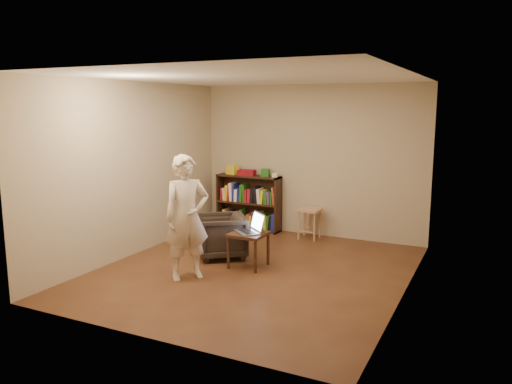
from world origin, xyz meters
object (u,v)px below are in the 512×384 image
at_px(stool, 310,214).
at_px(side_table, 248,238).
at_px(person, 187,218).
at_px(laptop, 251,228).
at_px(armchair, 221,236).
at_px(bookshelf, 249,206).

relative_size(stool, side_table, 1.06).
bearing_deg(side_table, person, -123.14).
height_order(stool, laptop, laptop).
bearing_deg(armchair, person, -33.61).
bearing_deg(stool, laptop, -97.10).
height_order(armchair, side_table, armchair).
bearing_deg(side_table, stool, 82.31).
distance_m(laptop, person, 1.00).
xyz_separation_m(side_table, person, (-0.50, -0.77, 0.41)).
xyz_separation_m(armchair, side_table, (0.57, -0.24, 0.09)).
relative_size(side_table, laptop, 0.99).
bearing_deg(laptop, stool, 124.02).
bearing_deg(bookshelf, armchair, -76.85).
height_order(bookshelf, stool, bookshelf).
height_order(bookshelf, side_table, bookshelf).
height_order(stool, side_table, stool).
bearing_deg(armchair, side_table, 29.76).
bearing_deg(laptop, side_table, -81.76).
bearing_deg(armchair, stool, 114.83).
relative_size(bookshelf, armchair, 1.70).
distance_m(armchair, laptop, 0.67).
height_order(stool, person, person).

